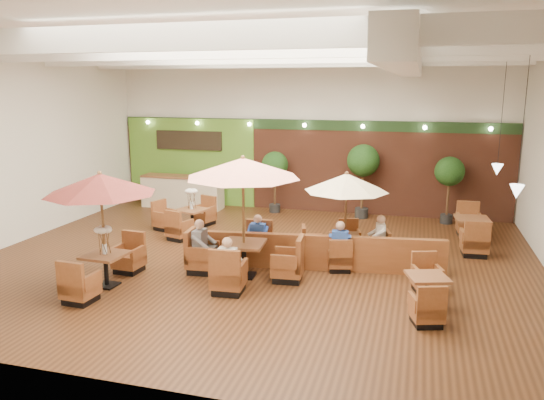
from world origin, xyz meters
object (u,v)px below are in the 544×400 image
(service_counter, at_px, (182,192))
(topiary_1, at_px, (363,163))
(table_1, at_px, (243,196))
(diner_2, at_px, (202,241))
(table_0, at_px, (101,200))
(table_5, at_px, (471,232))
(diner_4, at_px, (378,234))
(diner_0, at_px, (228,259))
(diner_1, at_px, (257,234))
(diner_3, at_px, (340,241))
(table_3, at_px, (185,217))
(topiary_2, at_px, (449,174))
(topiary_0, at_px, (275,167))
(booth_divider, at_px, (314,252))
(table_2, at_px, (346,199))
(table_4, at_px, (427,292))

(service_counter, distance_m, topiary_1, 6.62)
(table_1, xyz_separation_m, diner_2, (-1.05, 0.00, -1.15))
(table_0, bearing_deg, table_5, 37.48)
(service_counter, distance_m, diner_4, 8.63)
(diner_0, height_order, diner_4, diner_0)
(diner_1, height_order, diner_3, diner_3)
(table_3, xyz_separation_m, diner_3, (5.09, -2.27, 0.31))
(table_1, relative_size, topiary_2, 1.31)
(topiary_0, xyz_separation_m, diner_4, (3.96, -4.62, -0.85))
(booth_divider, xyz_separation_m, table_2, (0.62, 0.92, 1.16))
(topiary_2, bearing_deg, table_5, -76.63)
(table_0, xyz_separation_m, diner_1, (2.75, 2.45, -1.22))
(diner_3, bearing_deg, diner_2, -167.51)
(diner_0, bearing_deg, topiary_1, 70.52)
(diner_0, bearing_deg, diner_3, 39.88)
(table_1, relative_size, topiary_0, 1.32)
(table_1, distance_m, topiary_0, 6.55)
(table_4, xyz_separation_m, topiary_2, (0.65, 7.14, 1.30))
(table_1, height_order, table_3, table_1)
(table_2, xyz_separation_m, diner_4, (0.84, 0.00, -0.84))
(diner_0, bearing_deg, diner_4, 40.06)
(topiary_1, bearing_deg, table_1, -107.27)
(service_counter, relative_size, table_4, 1.26)
(table_1, height_order, diner_1, table_1)
(topiary_0, relative_size, diner_4, 2.75)
(table_3, xyz_separation_m, topiary_0, (1.97, 3.19, 1.16))
(table_4, relative_size, topiary_0, 1.10)
(topiary_0, distance_m, diner_2, 6.51)
(table_2, xyz_separation_m, topiary_0, (-3.12, 4.62, 0.02))
(topiary_2, bearing_deg, topiary_1, 180.00)
(service_counter, distance_m, topiary_0, 3.61)
(service_counter, height_order, table_0, table_0)
(diner_4, bearing_deg, table_3, 68.26)
(table_4, relative_size, diner_3, 3.04)
(table_4, relative_size, diner_4, 3.04)
(table_1, bearing_deg, diner_0, -94.92)
(table_0, bearing_deg, booth_divider, 31.98)
(table_3, xyz_separation_m, topiary_2, (7.75, 3.19, 1.18))
(topiary_1, height_order, diner_3, topiary_1)
(topiary_2, relative_size, diner_0, 2.74)
(service_counter, height_order, table_2, table_2)
(table_4, bearing_deg, table_3, 132.99)
(table_4, distance_m, diner_1, 4.46)
(table_1, relative_size, table_4, 1.20)
(table_2, relative_size, table_5, 0.87)
(table_1, relative_size, diner_1, 3.71)
(diner_0, bearing_deg, topiary_0, 93.36)
(topiary_2, bearing_deg, diner_0, -122.33)
(diner_1, bearing_deg, table_5, -151.87)
(table_5, bearing_deg, table_3, -179.13)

